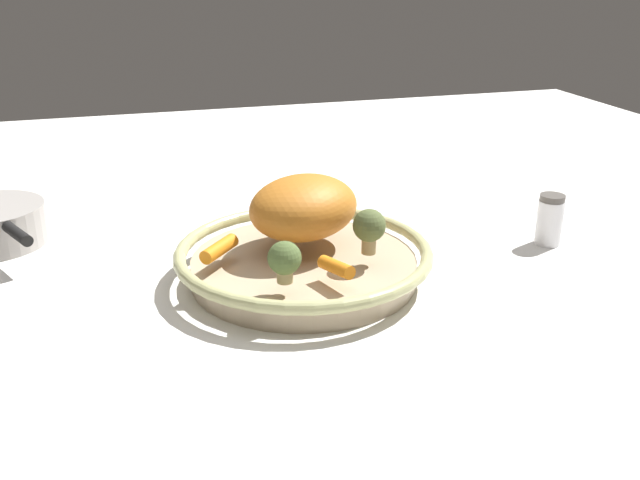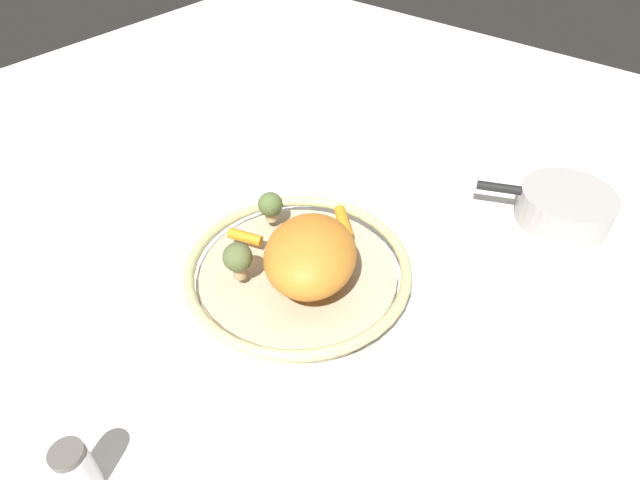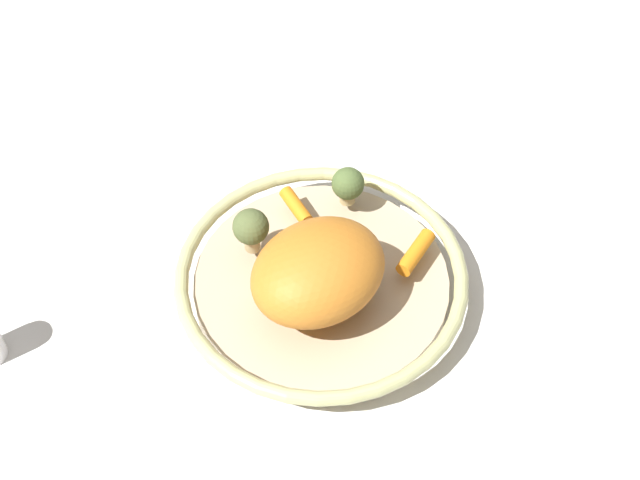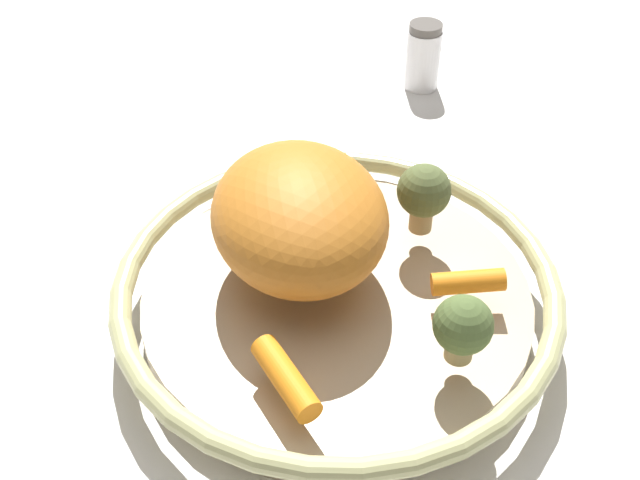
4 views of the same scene
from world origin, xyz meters
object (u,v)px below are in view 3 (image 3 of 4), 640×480
object	(u,v)px
serving_bowl	(321,282)
baby_carrot_right	(416,254)
broccoli_floret_edge	(251,228)
baby_carrot_back	(296,206)
broccoli_floret_small	(348,184)
roast_chicken_piece	(318,271)

from	to	relation	value
serving_bowl	baby_carrot_right	world-z (taller)	baby_carrot_right
broccoli_floret_edge	serving_bowl	bearing A→B (deg)	147.38
baby_carrot_right	baby_carrot_back	distance (m)	0.16
broccoli_floret_small	broccoli_floret_edge	size ratio (longest dim) A/B	0.86
baby_carrot_back	broccoli_floret_small	distance (m)	0.07
serving_bowl	baby_carrot_right	xyz separation A→B (m)	(-0.11, 0.00, 0.03)
baby_carrot_back	broccoli_floret_small	bearing A→B (deg)	-175.25
baby_carrot_back	broccoli_floret_edge	xyz separation A→B (m)	(0.06, 0.05, 0.03)
roast_chicken_piece	baby_carrot_back	world-z (taller)	roast_chicken_piece
serving_bowl	broccoli_floret_edge	size ratio (longest dim) A/B	5.77
roast_chicken_piece	broccoli_floret_edge	xyz separation A→B (m)	(0.06, -0.08, -0.01)
broccoli_floret_edge	baby_carrot_back	bearing A→B (deg)	-140.72
roast_chicken_piece	broccoli_floret_edge	world-z (taller)	roast_chicken_piece
serving_bowl	baby_carrot_back	bearing A→B (deg)	-81.40
baby_carrot_right	baby_carrot_back	bearing A→B (deg)	-38.18
serving_bowl	broccoli_floret_small	world-z (taller)	broccoli_floret_small
roast_chicken_piece	broccoli_floret_edge	size ratio (longest dim) A/B	2.66
serving_bowl	baby_carrot_right	size ratio (longest dim) A/B	5.32
serving_bowl	roast_chicken_piece	bearing A→B (deg)	74.03
baby_carrot_back	broccoli_floret_edge	distance (m)	0.08
roast_chicken_piece	baby_carrot_right	bearing A→B (deg)	-166.24
broccoli_floret_edge	roast_chicken_piece	bearing A→B (deg)	128.90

